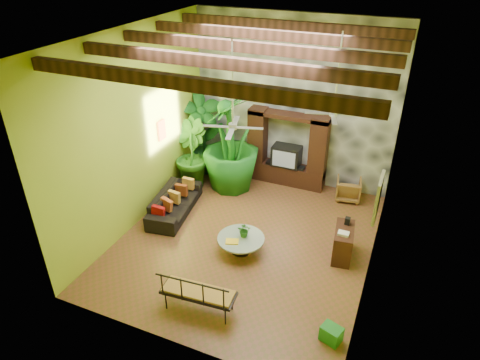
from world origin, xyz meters
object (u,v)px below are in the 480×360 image
at_px(ceiling_fan_back, 334,105).
at_px(tall_plant_b, 190,154).
at_px(ceiling_fan_front, 233,117).
at_px(tall_plant_a, 202,134).
at_px(green_bin, 331,334).
at_px(tall_plant_c, 231,142).
at_px(side_console, 343,243).
at_px(iron_bench, 197,292).
at_px(entertainment_center, 287,154).
at_px(coffee_table, 241,243).
at_px(wicker_armchair, 348,189).
at_px(sofa, 175,203).

bearing_deg(ceiling_fan_back, tall_plant_b, 171.43).
xyz_separation_m(ceiling_fan_front, ceiling_fan_back, (1.80, 1.60, 0.00)).
bearing_deg(tall_plant_a, green_bin, -43.57).
bearing_deg(tall_plant_c, ceiling_fan_back, -18.53).
relative_size(side_console, green_bin, 2.50).
bearing_deg(iron_bench, tall_plant_a, 111.50).
xyz_separation_m(side_console, green_bin, (0.31, -2.57, -0.21)).
bearing_deg(tall_plant_c, side_console, -27.28).
bearing_deg(tall_plant_c, iron_bench, -73.83).
bearing_deg(entertainment_center, tall_plant_c, -147.26).
xyz_separation_m(ceiling_fan_front, coffee_table, (0.24, -0.12, -3.15)).
relative_size(entertainment_center, wicker_armchair, 3.40).
xyz_separation_m(sofa, iron_bench, (2.28, -2.97, 0.22)).
bearing_deg(side_console, wicker_armchair, 90.74).
distance_m(ceiling_fan_back, tall_plant_c, 3.72).
bearing_deg(tall_plant_a, ceiling_fan_front, -52.07).
height_order(ceiling_fan_front, coffee_table, ceiling_fan_front).
height_order(tall_plant_a, tall_plant_b, tall_plant_a).
height_order(entertainment_center, green_bin, entertainment_center).
bearing_deg(iron_bench, tall_plant_b, 115.43).
height_order(entertainment_center, coffee_table, entertainment_center).
bearing_deg(side_console, green_bin, -90.20).
height_order(sofa, wicker_armchair, wicker_armchair).
xyz_separation_m(entertainment_center, tall_plant_b, (-2.60, -1.30, 0.08)).
height_order(ceiling_fan_front, tall_plant_a, ceiling_fan_front).
distance_m(tall_plant_a, coffee_table, 4.37).
relative_size(entertainment_center, coffee_table, 2.10).
distance_m(coffee_table, side_console, 2.43).
height_order(tall_plant_b, coffee_table, tall_plant_b).
bearing_deg(wicker_armchair, sofa, 21.61).
relative_size(sofa, iron_bench, 1.40).
height_order(entertainment_center, wicker_armchair, entertainment_center).
distance_m(tall_plant_a, tall_plant_c, 1.34).
relative_size(ceiling_fan_front, tall_plant_a, 0.69).
xyz_separation_m(ceiling_fan_back, tall_plant_a, (-4.25, 1.54, -2.05)).
relative_size(wicker_armchair, iron_bench, 0.45).
xyz_separation_m(ceiling_fan_front, wicker_armchair, (2.18, 3.31, -3.08)).
distance_m(ceiling_fan_back, iron_bench, 5.07).
bearing_deg(ceiling_fan_front, tall_plant_a, 127.93).
relative_size(ceiling_fan_front, iron_bench, 1.19).
relative_size(ceiling_fan_back, tall_plant_a, 0.69).
bearing_deg(tall_plant_b, side_console, -17.54).
xyz_separation_m(ceiling_fan_front, side_console, (2.54, 0.67, -3.02)).
xyz_separation_m(entertainment_center, ceiling_fan_front, (-0.20, -3.54, 2.44)).
relative_size(tall_plant_c, side_console, 3.15).
height_order(entertainment_center, side_console, entertainment_center).
bearing_deg(green_bin, sofa, 152.14).
height_order(wicker_armchair, tall_plant_b, tall_plant_b).
bearing_deg(coffee_table, iron_bench, -91.63).
height_order(ceiling_fan_back, coffee_table, ceiling_fan_back).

